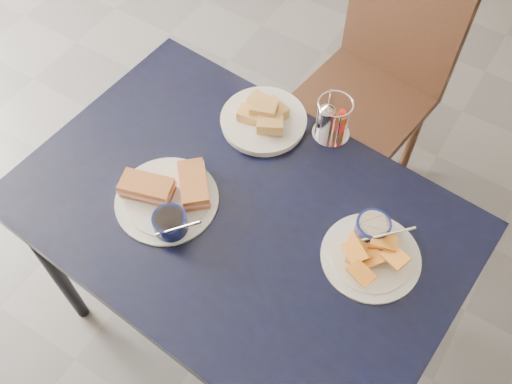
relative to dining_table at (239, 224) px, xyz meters
The scene contains 7 objects.
ground 0.70m from the dining_table, 105.98° to the right, with size 6.00×6.00×0.00m, color #4D4D52.
dining_table is the anchor object (origin of this frame).
chair_far 0.90m from the dining_table, 88.50° to the left, with size 0.49×0.47×0.93m.
sandwich_plate 0.21m from the dining_table, 156.60° to the right, with size 0.31×0.28×0.12m.
plantain_plate 0.37m from the dining_table, 13.96° to the left, with size 0.26×0.26×0.12m.
bread_basket 0.33m from the dining_table, 109.59° to the left, with size 0.25×0.25×0.08m.
condiment_caddy 0.40m from the dining_table, 78.29° to the left, with size 0.11×0.11×0.14m.
Camera 1 is at (0.51, -0.48, 2.06)m, focal length 40.00 mm.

